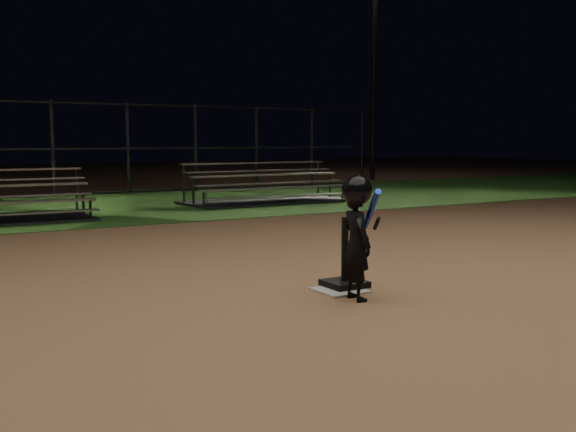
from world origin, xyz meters
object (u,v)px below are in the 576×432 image
(batting_tee, at_px, (345,274))
(bleacher_right, at_px, (267,195))
(child_batter, at_px, (357,234))
(home_plate, at_px, (340,290))
(light_pole_right, at_px, (375,45))

(batting_tee, xyz_separation_m, bleacher_right, (3.84, 8.58, 0.05))
(child_batter, xyz_separation_m, bleacher_right, (4.02, 9.02, -0.42))
(home_plate, height_order, batting_tee, batting_tee)
(batting_tee, distance_m, light_pole_right, 19.62)
(batting_tee, height_order, child_batter, child_batter)
(home_plate, xyz_separation_m, batting_tee, (0.11, 0.08, 0.13))
(home_plate, height_order, bleacher_right, bleacher_right)
(batting_tee, bearing_deg, light_pole_right, 51.34)
(home_plate, bearing_deg, batting_tee, 36.46)
(light_pole_right, bearing_deg, bleacher_right, -142.04)
(child_batter, bearing_deg, bleacher_right, -19.70)
(child_batter, xyz_separation_m, light_pole_right, (12.06, 15.29, 4.33))
(home_plate, bearing_deg, bleacher_right, 65.47)
(child_batter, bearing_deg, batting_tee, -17.93)
(home_plate, height_order, light_pole_right, light_pole_right)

